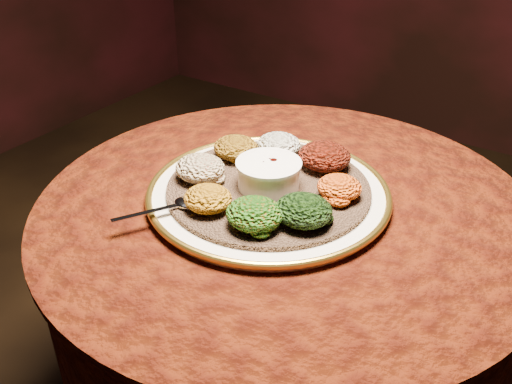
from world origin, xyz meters
The scene contains 13 objects.
table centered at (0.00, 0.00, 0.55)m, with size 0.96×0.96×0.73m.
platter centered at (-0.03, -0.01, 0.75)m, with size 0.47×0.47×0.02m.
injera centered at (-0.03, -0.01, 0.76)m, with size 0.39×0.39×0.01m, color brown.
stew_bowl centered at (-0.03, -0.01, 0.79)m, with size 0.12×0.12×0.05m.
spoon centered at (-0.12, -0.16, 0.77)m, with size 0.10×0.14×0.01m.
portion_ayib centered at (-0.09, 0.11, 0.78)m, with size 0.09×0.09×0.04m, color silver.
portion_kitfo centered at (0.02, 0.11, 0.79)m, with size 0.11×0.10×0.05m, color black.
portion_tikil centered at (0.10, 0.03, 0.78)m, with size 0.08×0.08×0.04m, color #AB600E.
portion_gomen centered at (0.08, -0.08, 0.79)m, with size 0.10×0.10×0.05m, color black.
portion_mixveg centered at (0.02, -0.14, 0.79)m, with size 0.10×0.09×0.05m, color #A7380A.
portion_kik centered at (-0.08, -0.14, 0.78)m, with size 0.09×0.08×0.04m, color #B4750F.
portion_timatim centered at (-0.16, -0.06, 0.79)m, with size 0.10×0.09×0.05m, color #740806.
portion_shiro centered at (-0.15, 0.05, 0.78)m, with size 0.09×0.09×0.04m, color #825B0F.
Camera 1 is at (0.46, -0.81, 1.32)m, focal length 40.00 mm.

